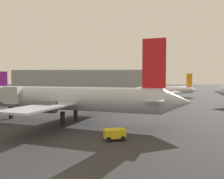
{
  "coord_description": "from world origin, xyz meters",
  "views": [
    {
      "loc": [
        3.9,
        -12.4,
        7.01
      ],
      "look_at": [
        3.07,
        54.12,
        3.93
      ],
      "focal_mm": 35.15,
      "sensor_mm": 36.0,
      "label": 1
    }
  ],
  "objects_px": {
    "airplane_at_gate": "(62,98)",
    "baggage_cart": "(115,134)",
    "airplane_far_left": "(165,90)",
    "airplane_distant": "(38,91)"
  },
  "relations": [
    {
      "from": "airplane_far_left",
      "to": "baggage_cart",
      "type": "distance_m",
      "value": 63.79
    },
    {
      "from": "airplane_distant",
      "to": "baggage_cart",
      "type": "relative_size",
      "value": 11.93
    },
    {
      "from": "airplane_distant",
      "to": "airplane_far_left",
      "type": "distance_m",
      "value": 47.2
    },
    {
      "from": "airplane_far_left",
      "to": "baggage_cart",
      "type": "height_order",
      "value": "airplane_far_left"
    },
    {
      "from": "airplane_distant",
      "to": "airplane_far_left",
      "type": "xyz_separation_m",
      "value": [
        45.6,
        12.18,
        -0.21
      ]
    },
    {
      "from": "airplane_at_gate",
      "to": "baggage_cart",
      "type": "distance_m",
      "value": 13.95
    },
    {
      "from": "airplane_at_gate",
      "to": "baggage_cart",
      "type": "height_order",
      "value": "airplane_at_gate"
    },
    {
      "from": "airplane_at_gate",
      "to": "airplane_far_left",
      "type": "xyz_separation_m",
      "value": [
        28.33,
        50.04,
        -1.1
      ]
    },
    {
      "from": "airplane_distant",
      "to": "baggage_cart",
      "type": "xyz_separation_m",
      "value": [
        25.79,
        -48.43,
        -2.29
      ]
    },
    {
      "from": "airplane_distant",
      "to": "baggage_cart",
      "type": "height_order",
      "value": "airplane_distant"
    }
  ]
}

